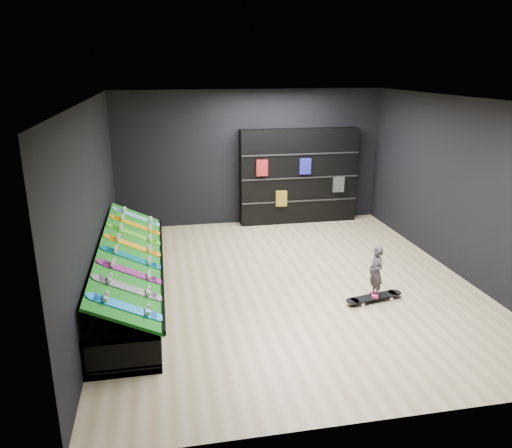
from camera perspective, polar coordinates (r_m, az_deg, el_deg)
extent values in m
cube|color=tan|center=(8.46, 3.61, -6.68)|extent=(6.00, 7.00, 0.01)
cube|color=white|center=(7.73, 4.05, 14.04)|extent=(6.00, 7.00, 0.01)
cube|color=black|center=(11.31, -0.69, 7.56)|extent=(6.00, 0.02, 3.00)
cube|color=black|center=(4.85, 14.37, -7.08)|extent=(6.00, 0.02, 3.00)
cube|color=black|center=(7.78, -18.11, 2.01)|extent=(0.02, 7.00, 3.00)
cube|color=black|center=(9.18, 22.29, 3.86)|extent=(0.02, 7.00, 3.00)
cube|color=#0D550F|center=(7.97, -14.01, -3.24)|extent=(0.92, 4.50, 0.46)
cube|color=black|center=(11.46, 4.86, 5.47)|extent=(2.68, 0.31, 2.15)
imported|color=black|center=(7.88, 13.48, -6.42)|extent=(0.15, 0.20, 0.49)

